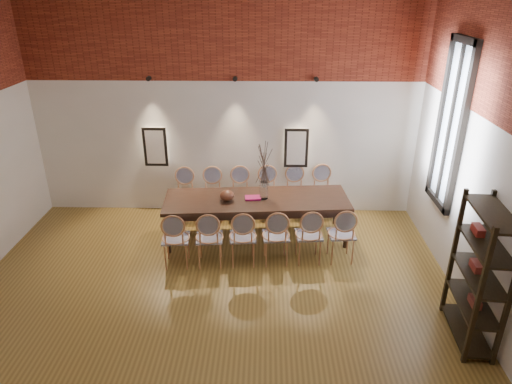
{
  "coord_description": "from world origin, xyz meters",
  "views": [
    {
      "loc": [
        0.75,
        -4.53,
        4.02
      ],
      "look_at": [
        0.6,
        2.01,
        1.05
      ],
      "focal_mm": 32.0,
      "sensor_mm": 36.0,
      "label": 1
    }
  ],
  "objects_px": {
    "chair_near_c": "(243,236)",
    "chair_far_d": "(268,194)",
    "chair_near_b": "(209,237)",
    "book": "(253,198)",
    "chair_near_a": "(176,238)",
    "chair_near_f": "(341,234)",
    "chair_far_a": "(185,196)",
    "chair_far_c": "(240,195)",
    "chair_far_f": "(323,193)",
    "chair_near_d": "(276,235)",
    "chair_near_e": "(309,235)",
    "dining_table": "(257,218)",
    "chair_far_b": "(213,195)",
    "shelving_rack": "(479,275)",
    "bowl": "(227,195)",
    "chair_far_e": "(295,193)",
    "vase": "(264,190)"
  },
  "relations": [
    {
      "from": "chair_near_c",
      "to": "chair_far_f",
      "type": "relative_size",
      "value": 1.0
    },
    {
      "from": "chair_near_b",
      "to": "book",
      "type": "bearing_deg",
      "value": 47.28
    },
    {
      "from": "chair_far_d",
      "to": "chair_far_c",
      "type": "bearing_deg",
      "value": 0.0
    },
    {
      "from": "chair_far_f",
      "to": "chair_far_a",
      "type": "bearing_deg",
      "value": -0.0
    },
    {
      "from": "dining_table",
      "to": "chair_near_a",
      "type": "xyz_separation_m",
      "value": [
        -1.22,
        -0.88,
        0.09
      ]
    },
    {
      "from": "chair_far_b",
      "to": "chair_far_a",
      "type": "bearing_deg",
      "value": 0.0
    },
    {
      "from": "bowl",
      "to": "book",
      "type": "relative_size",
      "value": 0.92
    },
    {
      "from": "chair_near_a",
      "to": "chair_near_c",
      "type": "height_order",
      "value": "same"
    },
    {
      "from": "chair_near_a",
      "to": "chair_far_d",
      "type": "height_order",
      "value": "same"
    },
    {
      "from": "chair_far_f",
      "to": "book",
      "type": "height_order",
      "value": "chair_far_f"
    },
    {
      "from": "chair_far_f",
      "to": "chair_far_d",
      "type": "bearing_deg",
      "value": -0.0
    },
    {
      "from": "chair_near_b",
      "to": "chair_far_f",
      "type": "bearing_deg",
      "value": 37.0
    },
    {
      "from": "chair_near_c",
      "to": "chair_far_c",
      "type": "relative_size",
      "value": 1.0
    },
    {
      "from": "chair_near_e",
      "to": "bowl",
      "type": "distance_m",
      "value": 1.51
    },
    {
      "from": "chair_near_a",
      "to": "chair_far_c",
      "type": "height_order",
      "value": "same"
    },
    {
      "from": "dining_table",
      "to": "chair_far_d",
      "type": "bearing_deg",
      "value": 71.65
    },
    {
      "from": "chair_near_a",
      "to": "shelving_rack",
      "type": "xyz_separation_m",
      "value": [
        3.91,
        -1.51,
        0.43
      ]
    },
    {
      "from": "book",
      "to": "vase",
      "type": "bearing_deg",
      "value": 6.82
    },
    {
      "from": "chair_near_c",
      "to": "chair_far_f",
      "type": "height_order",
      "value": "same"
    },
    {
      "from": "chair_near_e",
      "to": "dining_table",
      "type": "bearing_deg",
      "value": 134.87
    },
    {
      "from": "chair_far_c",
      "to": "chair_far_d",
      "type": "height_order",
      "value": "same"
    },
    {
      "from": "chair_near_c",
      "to": "chair_far_d",
      "type": "height_order",
      "value": "same"
    },
    {
      "from": "chair_far_d",
      "to": "book",
      "type": "height_order",
      "value": "chair_far_d"
    },
    {
      "from": "chair_near_a",
      "to": "chair_far_b",
      "type": "distance_m",
      "value": 1.64
    },
    {
      "from": "chair_near_a",
      "to": "chair_far_a",
      "type": "xyz_separation_m",
      "value": [
        -0.12,
        1.55,
        0.0
      ]
    },
    {
      "from": "chair_far_d",
      "to": "chair_near_d",
      "type": "bearing_deg",
      "value": 90.0
    },
    {
      "from": "chair_far_f",
      "to": "dining_table",
      "type": "bearing_deg",
      "value": 31.08
    },
    {
      "from": "chair_near_f",
      "to": "chair_far_e",
      "type": "relative_size",
      "value": 1.0
    },
    {
      "from": "chair_near_b",
      "to": "dining_table",
      "type": "bearing_deg",
      "value": 45.13
    },
    {
      "from": "chair_near_d",
      "to": "chair_far_a",
      "type": "relative_size",
      "value": 1.0
    },
    {
      "from": "chair_near_f",
      "to": "book",
      "type": "xyz_separation_m",
      "value": [
        -1.41,
        0.66,
        0.3
      ]
    },
    {
      "from": "chair_near_f",
      "to": "chair_near_a",
      "type": "bearing_deg",
      "value": -180.0
    },
    {
      "from": "chair_near_b",
      "to": "chair_far_d",
      "type": "relative_size",
      "value": 1.0
    },
    {
      "from": "chair_near_c",
      "to": "chair_near_f",
      "type": "relative_size",
      "value": 1.0
    },
    {
      "from": "chair_near_e",
      "to": "chair_near_b",
      "type": "bearing_deg",
      "value": 180.0
    },
    {
      "from": "chair_near_a",
      "to": "chair_near_e",
      "type": "height_order",
      "value": "same"
    },
    {
      "from": "chair_near_d",
      "to": "chair_far_f",
      "type": "distance_m",
      "value": 1.87
    },
    {
      "from": "shelving_rack",
      "to": "bowl",
      "type": "bearing_deg",
      "value": 148.43
    },
    {
      "from": "chair_near_c",
      "to": "vase",
      "type": "xyz_separation_m",
      "value": [
        0.32,
        0.8,
        0.43
      ]
    },
    {
      "from": "book",
      "to": "chair_near_a",
      "type": "bearing_deg",
      "value": -143.4
    },
    {
      "from": "dining_table",
      "to": "chair_near_a",
      "type": "distance_m",
      "value": 1.51
    },
    {
      "from": "chair_far_a",
      "to": "chair_far_c",
      "type": "distance_m",
      "value": 1.03
    },
    {
      "from": "chair_near_e",
      "to": "chair_far_d",
      "type": "relative_size",
      "value": 1.0
    },
    {
      "from": "chair_near_b",
      "to": "book",
      "type": "distance_m",
      "value": 1.09
    },
    {
      "from": "chair_far_d",
      "to": "chair_far_e",
      "type": "bearing_deg",
      "value": -180.0
    },
    {
      "from": "chair_near_d",
      "to": "chair_near_f",
      "type": "relative_size",
      "value": 1.0
    },
    {
      "from": "dining_table",
      "to": "bowl",
      "type": "bearing_deg",
      "value": -174.25
    },
    {
      "from": "chair_near_c",
      "to": "chair_far_c",
      "type": "height_order",
      "value": "same"
    },
    {
      "from": "chair_far_c",
      "to": "chair_near_f",
      "type": "bearing_deg",
      "value": 134.87
    },
    {
      "from": "chair_near_d",
      "to": "chair_far_c",
      "type": "relative_size",
      "value": 1.0
    }
  ]
}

